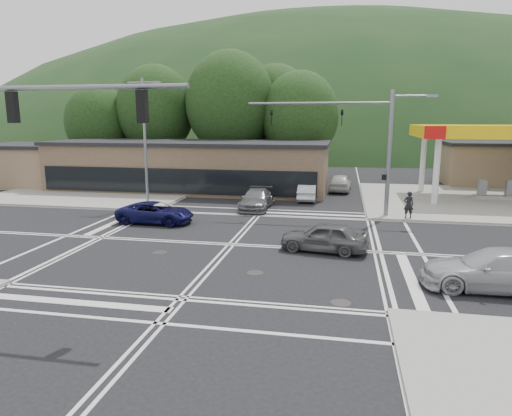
% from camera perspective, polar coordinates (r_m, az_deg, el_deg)
% --- Properties ---
extents(ground, '(120.00, 120.00, 0.00)m').
position_cam_1_polar(ground, '(23.09, -3.10, -4.58)').
color(ground, black).
rests_on(ground, ground).
extents(sidewalk_ne, '(16.00, 16.00, 0.15)m').
position_cam_1_polar(sidewalk_ne, '(38.29, 25.24, 0.78)').
color(sidewalk_ne, gray).
rests_on(sidewalk_ne, ground).
extents(sidewalk_nw, '(16.00, 16.00, 0.15)m').
position_cam_1_polar(sidewalk_nw, '(42.33, -18.08, 2.19)').
color(sidewalk_nw, gray).
rests_on(sidewalk_nw, ground).
extents(gas_station_canopy, '(12.32, 8.34, 5.75)m').
position_cam_1_polar(gas_station_canopy, '(39.31, 28.32, 8.06)').
color(gas_station_canopy, silver).
rests_on(gas_station_canopy, ground).
extents(convenience_store, '(10.00, 6.00, 3.80)m').
position_cam_1_polar(convenience_store, '(48.98, 28.28, 4.71)').
color(convenience_store, '#846B4F').
rests_on(convenience_store, ground).
extents(commercial_row, '(24.00, 8.00, 4.00)m').
position_cam_1_polar(commercial_row, '(41.05, -8.26, 5.07)').
color(commercial_row, brown).
rests_on(commercial_row, ground).
extents(commercial_nw, '(8.00, 7.00, 3.60)m').
position_cam_1_polar(commercial_nw, '(48.71, -26.41, 4.73)').
color(commercial_nw, '#846B4F').
rests_on(commercial_nw, ground).
extents(hill_north, '(252.00, 126.00, 140.00)m').
position_cam_1_polar(hill_north, '(111.87, 8.20, 7.80)').
color(hill_north, '#1A3819').
rests_on(hill_north, ground).
extents(tree_n_a, '(8.00, 8.00, 11.75)m').
position_cam_1_polar(tree_n_a, '(49.54, -12.44, 11.90)').
color(tree_n_a, '#382619').
rests_on(tree_n_a, ground).
extents(tree_n_b, '(9.00, 9.00, 12.98)m').
position_cam_1_polar(tree_n_b, '(47.00, -3.24, 12.99)').
color(tree_n_b, '#382619').
rests_on(tree_n_b, ground).
extents(tree_n_c, '(7.60, 7.60, 10.87)m').
position_cam_1_polar(tree_n_c, '(45.78, 5.48, 11.38)').
color(tree_n_c, '#382619').
rests_on(tree_n_c, ground).
extents(tree_n_d, '(6.80, 6.80, 9.76)m').
position_cam_1_polar(tree_n_d, '(51.31, -19.09, 10.07)').
color(tree_n_d, '#382619').
rests_on(tree_n_d, ground).
extents(tree_n_e, '(8.40, 8.40, 11.98)m').
position_cam_1_polar(tree_n_e, '(50.12, 2.45, 12.14)').
color(tree_n_e, '#382619').
rests_on(tree_n_e, ground).
extents(streetlight_nw, '(2.50, 0.25, 9.00)m').
position_cam_1_polar(streetlight_nw, '(33.58, -13.64, 8.77)').
color(streetlight_nw, slate).
rests_on(streetlight_nw, ground).
extents(signal_mast_ne, '(11.65, 0.30, 8.00)m').
position_cam_1_polar(signal_mast_ne, '(29.82, 13.99, 8.55)').
color(signal_mast_ne, slate).
rests_on(signal_mast_ne, ground).
extents(car_blue_west, '(4.66, 2.21, 1.28)m').
position_cam_1_polar(car_blue_west, '(28.30, -12.46, -0.56)').
color(car_blue_west, '#0E0E40').
rests_on(car_blue_west, ground).
extents(car_grey_center, '(4.34, 2.28, 1.41)m').
position_cam_1_polar(car_grey_center, '(21.98, 8.52, -3.60)').
color(car_grey_center, '#545658').
rests_on(car_grey_center, ground).
extents(car_silver_east, '(5.37, 2.28, 1.55)m').
position_cam_1_polar(car_silver_east, '(19.10, 27.86, -6.85)').
color(car_silver_east, '#AFB1B7').
rests_on(car_silver_east, ground).
extents(car_queue_a, '(1.46, 3.96, 1.29)m').
position_cam_1_polar(car_queue_a, '(35.61, 6.45, 2.01)').
color(car_queue_a, silver).
rests_on(car_queue_a, ground).
extents(car_queue_b, '(2.02, 4.54, 1.52)m').
position_cam_1_polar(car_queue_b, '(40.51, 10.50, 3.15)').
color(car_queue_b, beige).
rests_on(car_queue_b, ground).
extents(car_northbound, '(2.02, 4.78, 1.38)m').
position_cam_1_polar(car_northbound, '(31.90, 0.05, 1.09)').
color(car_northbound, slate).
rests_on(car_northbound, ground).
extents(pedestrian, '(0.66, 0.48, 1.68)m').
position_cam_1_polar(pedestrian, '(29.81, 18.53, 0.39)').
color(pedestrian, black).
rests_on(pedestrian, sidewalk_ne).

